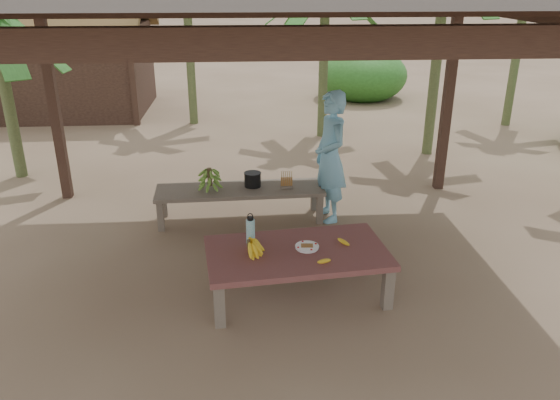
{
  "coord_description": "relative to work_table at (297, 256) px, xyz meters",
  "views": [
    {
      "loc": [
        -0.18,
        -5.4,
        3.04
      ],
      "look_at": [
        0.19,
        0.03,
        0.8
      ],
      "focal_mm": 35.0,
      "sensor_mm": 36.0,
      "label": 1
    }
  ],
  "objects": [
    {
      "name": "skewer_rack",
      "position": [
        0.05,
        1.86,
        0.14
      ],
      "size": [
        0.18,
        0.09,
        0.24
      ],
      "primitive_type": null,
      "rotation": [
        0.0,
        0.0,
        0.04
      ],
      "color": "#A57F47",
      "rests_on": "bench"
    },
    {
      "name": "ground",
      "position": [
        -0.32,
        0.58,
        -0.43
      ],
      "size": [
        80.0,
        80.0,
        0.0
      ],
      "primitive_type": "plane",
      "color": "brown",
      "rests_on": "ground"
    },
    {
      "name": "plate",
      "position": [
        0.1,
        0.03,
        0.08
      ],
      "size": [
        0.24,
        0.24,
        0.04
      ],
      "color": "white",
      "rests_on": "work_table"
    },
    {
      "name": "water_flask",
      "position": [
        -0.46,
        0.21,
        0.2
      ],
      "size": [
        0.09,
        0.09,
        0.33
      ],
      "color": "#3BB1B9",
      "rests_on": "work_table"
    },
    {
      "name": "loose_banana_side",
      "position": [
        0.49,
        0.11,
        0.09
      ],
      "size": [
        0.15,
        0.14,
        0.04
      ],
      "primitive_type": "ellipsoid",
      "rotation": [
        0.0,
        0.0,
        0.82
      ],
      "color": "yellow",
      "rests_on": "work_table"
    },
    {
      "name": "woman",
      "position": [
        0.61,
        1.86,
        0.43
      ],
      "size": [
        0.55,
        0.71,
        1.73
      ],
      "primitive_type": "imported",
      "rotation": [
        0.0,
        0.0,
        -1.34
      ],
      "color": "#6FB3D2",
      "rests_on": "ground"
    },
    {
      "name": "cooking_pot",
      "position": [
        -0.4,
        1.95,
        0.11
      ],
      "size": [
        0.22,
        0.22,
        0.19
      ],
      "primitive_type": "cylinder",
      "color": "black",
      "rests_on": "bench"
    },
    {
      "name": "pavilion",
      "position": [
        -0.33,
        0.56,
        2.34
      ],
      "size": [
        6.6,
        5.6,
        2.95
      ],
      "color": "black",
      "rests_on": "ground"
    },
    {
      "name": "bench",
      "position": [
        -0.57,
        1.89,
        -0.04
      ],
      "size": [
        2.22,
        0.69,
        0.45
      ],
      "rotation": [
        0.0,
        0.0,
        0.04
      ],
      "color": "brown",
      "rests_on": "ground"
    },
    {
      "name": "ripe_banana_bunch",
      "position": [
        -0.48,
        -0.04,
        0.15
      ],
      "size": [
        0.29,
        0.26,
        0.17
      ],
      "primitive_type": null,
      "rotation": [
        0.0,
        0.0,
        0.07
      ],
      "color": "yellow",
      "rests_on": "work_table"
    },
    {
      "name": "hut",
      "position": [
        -4.82,
        8.58,
        0.67
      ],
      "size": [
        4.4,
        3.43,
        2.85
      ],
      "color": "black",
      "rests_on": "ground"
    },
    {
      "name": "green_banana_stalk",
      "position": [
        -0.96,
        1.87,
        0.17
      ],
      "size": [
        0.28,
        0.28,
        0.31
      ],
      "primitive_type": null,
      "rotation": [
        0.0,
        0.0,
        0.04
      ],
      "color": "#598C2D",
      "rests_on": "bench"
    },
    {
      "name": "work_table",
      "position": [
        0.0,
        0.0,
        0.0
      ],
      "size": [
        1.9,
        1.2,
        0.5
      ],
      "rotation": [
        0.0,
        0.0,
        0.11
      ],
      "color": "brown",
      "rests_on": "ground"
    },
    {
      "name": "loose_banana_front",
      "position": [
        0.23,
        -0.28,
        0.09
      ],
      "size": [
        0.16,
        0.13,
        0.04
      ],
      "primitive_type": "ellipsoid",
      "rotation": [
        0.0,
        0.0,
        2.21
      ],
      "color": "yellow",
      "rests_on": "work_table"
    }
  ]
}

